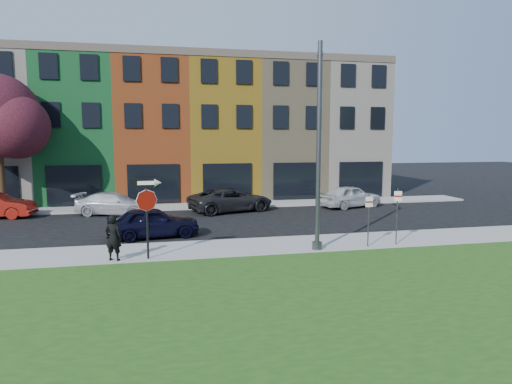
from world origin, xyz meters
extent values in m
plane|color=black|center=(0.00, 0.00, 0.00)|extent=(120.00, 120.00, 0.00)
cube|color=gray|center=(2.00, 3.00, 0.06)|extent=(40.00, 3.00, 0.12)
cube|color=gray|center=(-3.00, 15.00, 0.06)|extent=(40.00, 2.40, 0.12)
cube|color=beige|center=(-15.00, 21.20, 5.00)|extent=(5.00, 10.00, 10.00)
cube|color=#25883E|center=(-10.00, 21.20, 5.00)|extent=(5.00, 10.00, 10.00)
cube|color=#CD5422|center=(-5.00, 21.20, 5.00)|extent=(5.00, 10.00, 10.00)
cube|color=gold|center=(0.00, 21.20, 5.00)|extent=(5.00, 10.00, 10.00)
cube|color=#907E5C|center=(5.00, 21.20, 5.00)|extent=(5.00, 10.00, 10.00)
cube|color=beige|center=(10.00, 21.20, 5.00)|extent=(5.00, 10.00, 10.00)
cube|color=black|center=(-2.50, 16.14, 1.50)|extent=(30.00, 0.12, 2.60)
cylinder|color=black|center=(-5.19, 1.90, 1.57)|extent=(0.08, 0.08, 2.91)
cylinder|color=silver|center=(-5.19, 1.88, 2.30)|extent=(0.82, 0.05, 0.82)
cylinder|color=maroon|center=(-5.19, 1.85, 2.30)|extent=(0.78, 0.04, 0.78)
cube|color=black|center=(-5.19, 1.88, 2.94)|extent=(1.05, 0.07, 0.34)
cube|color=silver|center=(-5.19, 1.85, 2.94)|extent=(0.66, 0.04, 0.14)
imported|color=black|center=(-6.40, 1.90, 0.97)|extent=(0.90, 0.84, 1.70)
imported|color=black|center=(-5.01, 6.08, 0.71)|extent=(2.80, 4.61, 1.42)
imported|color=silver|center=(-7.30, 12.96, 0.66)|extent=(4.08, 5.46, 1.32)
imported|color=black|center=(-0.32, 12.69, 0.73)|extent=(5.39, 6.64, 1.47)
imported|color=silver|center=(7.64, 12.68, 0.74)|extent=(4.29, 5.35, 1.47)
cylinder|color=#444649|center=(1.41, 1.90, 4.18)|extent=(0.18, 0.18, 8.12)
cylinder|color=#444649|center=(1.41, 1.90, 0.27)|extent=(0.40, 0.40, 0.30)
cylinder|color=#444649|center=(1.75, 2.84, 8.14)|extent=(0.80, 1.92, 0.12)
cube|color=#444649|center=(2.13, 3.87, 8.09)|extent=(0.42, 0.60, 0.16)
cylinder|color=#444649|center=(3.61, 1.90, 1.20)|extent=(0.05, 0.05, 2.15)
cube|color=silver|center=(3.61, 1.87, 1.97)|extent=(0.32, 0.02, 0.42)
cube|color=maroon|center=(3.61, 1.85, 1.97)|extent=(0.32, 0.01, 0.06)
cylinder|color=#444649|center=(4.94, 1.99, 1.31)|extent=(0.05, 0.05, 2.37)
cube|color=silver|center=(4.94, 1.96, 2.16)|extent=(0.32, 0.09, 0.42)
cube|color=maroon|center=(4.94, 1.94, 2.16)|extent=(0.31, 0.08, 0.06)
cylinder|color=black|center=(-13.85, 14.58, 2.10)|extent=(0.44, 0.44, 3.96)
sphere|color=black|center=(-12.61, 13.84, 5.19)|extent=(3.70, 3.70, 3.70)
sphere|color=black|center=(-13.60, 15.07, 6.67)|extent=(2.96, 2.96, 2.96)
camera|label=1|loc=(-4.83, -15.04, 4.57)|focal=32.00mm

